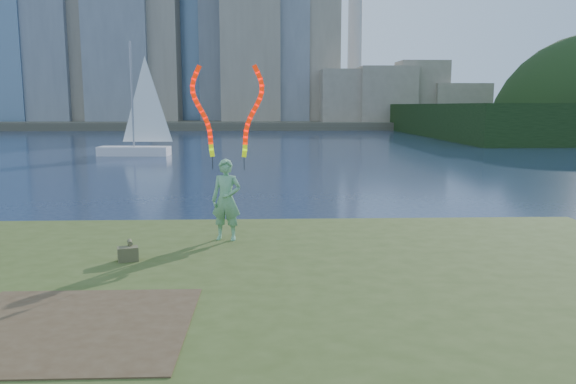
{
  "coord_description": "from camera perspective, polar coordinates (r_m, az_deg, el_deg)",
  "views": [
    {
      "loc": [
        0.47,
        -10.56,
        3.78
      ],
      "look_at": [
        0.92,
        1.0,
        2.0
      ],
      "focal_mm": 35.0,
      "sensor_mm": 36.0,
      "label": 1
    }
  ],
  "objects": [
    {
      "name": "sailboat",
      "position": [
        44.36,
        -15.05,
        5.49
      ],
      "size": [
        5.69,
        2.04,
        8.58
      ],
      "rotation": [
        0.0,
        0.0,
        -0.06
      ],
      "color": "silver",
      "rests_on": "ground"
    },
    {
      "name": "woman_with_ribbons",
      "position": [
        12.5,
        -6.26,
        1.41
      ],
      "size": [
        2.09,
        0.62,
        4.18
      ],
      "rotation": [
        0.0,
        0.0,
        -0.2
      ],
      "color": "#1B7D28",
      "rests_on": "grassy_knoll"
    },
    {
      "name": "ground",
      "position": [
        11.22,
        -4.58,
        -10.95
      ],
      "size": [
        320.0,
        320.0,
        0.0
      ],
      "primitive_type": "plane",
      "color": "#1B2844",
      "rests_on": "ground"
    },
    {
      "name": "grassy_knoll",
      "position": [
        8.96,
        -5.21,
        -13.86
      ],
      "size": [
        20.0,
        18.0,
        0.8
      ],
      "color": "#3C4C1B",
      "rests_on": "ground"
    },
    {
      "name": "far_shore",
      "position": [
        105.61,
        -2.51,
        7.04
      ],
      "size": [
        320.0,
        40.0,
        1.2
      ],
      "primitive_type": "cube",
      "color": "#4E4839",
      "rests_on": "ground"
    },
    {
      "name": "dirt_patch",
      "position": [
        8.37,
        -21.2,
        -12.64
      ],
      "size": [
        3.2,
        3.0,
        0.02
      ],
      "primitive_type": "cube",
      "color": "#47331E",
      "rests_on": "grassy_knoll"
    },
    {
      "name": "canvas_bag",
      "position": [
        11.37,
        -15.94,
        -5.99
      ],
      "size": [
        0.44,
        0.5,
        0.37
      ],
      "rotation": [
        0.0,
        0.0,
        0.29
      ],
      "color": "brown",
      "rests_on": "grassy_knoll"
    }
  ]
}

